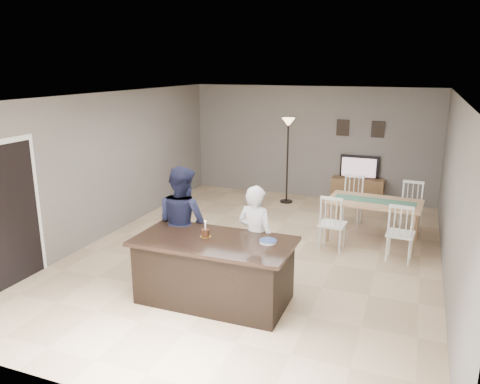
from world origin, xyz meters
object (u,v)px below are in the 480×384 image
at_px(kitchen_island, 214,270).
at_px(floor_lamp, 288,138).
at_px(birthday_cake, 205,233).
at_px(man, 183,222).
at_px(dining_table, 374,208).
at_px(television, 359,167).
at_px(woman, 255,238).
at_px(tv_console, 357,191).
at_px(plate_stack, 268,241).

bearing_deg(kitchen_island, floor_lamp, 94.36).
xyz_separation_m(birthday_cake, floor_lamp, (-0.23, 4.99, 0.60)).
height_order(man, dining_table, man).
distance_m(television, birthday_cake, 5.74).
height_order(kitchen_island, man, man).
distance_m(kitchen_island, floor_lamp, 5.19).
bearing_deg(dining_table, kitchen_island, -115.52).
height_order(woman, dining_table, woman).
distance_m(tv_console, television, 0.57).
xyz_separation_m(tv_console, birthday_cake, (-1.35, -5.50, 0.65)).
bearing_deg(man, plate_stack, -174.77).
bearing_deg(birthday_cake, man, 141.67).
height_order(television, man, man).
relative_size(tv_console, birthday_cake, 5.18).
relative_size(woman, man, 0.89).
distance_m(plate_stack, dining_table, 3.20).
bearing_deg(man, television, -90.93).
bearing_deg(dining_table, man, -130.39).
bearing_deg(television, woman, 81.12).
bearing_deg(floor_lamp, television, 20.23).
distance_m(television, floor_lamp, 1.83).
height_order(birthday_cake, dining_table, birthday_cake).
bearing_deg(floor_lamp, woman, -80.06).
distance_m(woman, plate_stack, 0.52).
height_order(tv_console, plate_stack, plate_stack).
distance_m(birthday_cake, plate_stack, 0.88).
xyz_separation_m(woman, man, (-1.17, 0.00, 0.09)).
distance_m(woman, dining_table, 2.96).
relative_size(television, man, 0.52).
bearing_deg(birthday_cake, plate_stack, 5.68).
bearing_deg(dining_table, floor_lamp, 143.14).
bearing_deg(dining_table, tv_console, 108.14).
bearing_deg(floor_lamp, dining_table, -41.07).
xyz_separation_m(kitchen_island, birthday_cake, (-0.15, 0.07, 0.50)).
relative_size(television, plate_stack, 3.87).
bearing_deg(plate_stack, television, 84.99).
distance_m(woman, man, 1.17).
bearing_deg(woman, birthday_cake, 53.45).
bearing_deg(woman, man, 12.58).
height_order(tv_console, man, man).
bearing_deg(kitchen_island, man, 144.30).
xyz_separation_m(television, woman, (-0.80, -5.09, -0.08)).
relative_size(woman, floor_lamp, 0.78).
relative_size(man, birthday_cake, 7.54).
distance_m(man, birthday_cake, 0.78).
bearing_deg(tv_console, man, -111.38).
bearing_deg(birthday_cake, woman, 40.87).
xyz_separation_m(kitchen_island, woman, (0.40, 0.55, 0.33)).
relative_size(kitchen_island, floor_lamp, 1.07).
bearing_deg(floor_lamp, man, -94.82).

